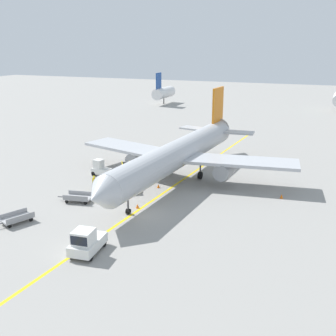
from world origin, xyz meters
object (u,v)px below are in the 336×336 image
baggage_cart_empty_trailing (17,218)px  safety_cone_nose_left (158,186)px  pushback_tug (86,242)px  safety_cone_wingtip_left (137,206)px  baggage_tug_by_cargo_door (100,169)px  ground_crew_marshaller (94,182)px  airliner (179,153)px  safety_cone_nose_right (282,196)px  baggage_cart_loaded (78,198)px  belt_loader_forward_hold (129,182)px  baggage_tug_near_wing (138,165)px

baggage_cart_empty_trailing → safety_cone_nose_left: (8.27, 14.17, -0.25)m
pushback_tug → safety_cone_wingtip_left: size_ratio=8.62×
baggage_tug_by_cargo_door → ground_crew_marshaller: (2.13, -4.87, -0.02)m
safety_cone_wingtip_left → pushback_tug: bearing=-87.0°
airliner → safety_cone_nose_right: airliner is taller
baggage_tug_by_cargo_door → baggage_cart_empty_trailing: (0.40, -15.63, -0.46)m
safety_cone_nose_left → baggage_cart_loaded: bearing=-129.5°
safety_cone_nose_right → pushback_tug: bearing=-124.2°
safety_cone_nose_left → belt_loader_forward_hold: bearing=-151.3°
airliner → baggage_tug_by_cargo_door: 10.41m
baggage_tug_near_wing → safety_cone_nose_left: 6.80m
pushback_tug → baggage_tug_near_wing: 22.22m
airliner → baggage_tug_by_cargo_door: airliner is taller
pushback_tug → belt_loader_forward_hold: bearing=105.1°
airliner → safety_cone_nose_right: size_ratio=80.30×
airliner → pushback_tug: 20.60m
baggage_cart_empty_trailing → safety_cone_nose_right: (22.06, 16.12, -0.25)m
baggage_cart_loaded → baggage_cart_empty_trailing: 7.13m
airliner → baggage_cart_empty_trailing: size_ratio=9.35×
baggage_cart_loaded → safety_cone_nose_left: bearing=50.5°
baggage_tug_near_wing → baggage_tug_by_cargo_door: same height
safety_cone_wingtip_left → baggage_cart_loaded: bearing=-173.2°
airliner → baggage_cart_empty_trailing: bearing=-117.9°
baggage_cart_empty_trailing → baggage_cart_loaded: bearing=72.1°
airliner → baggage_tug_by_cargo_door: (-9.86, -2.24, -2.49)m
baggage_tug_by_cargo_door → ground_crew_marshaller: baggage_tug_by_cargo_door is taller
baggage_tug_near_wing → safety_cone_wingtip_left: bearing=-64.0°
belt_loader_forward_hold → baggage_cart_empty_trailing: (-5.27, -12.52, -0.31)m
safety_cone_wingtip_left → baggage_tug_by_cargo_door: bearing=138.9°
baggage_tug_near_wing → baggage_cart_empty_trailing: size_ratio=0.69×
baggage_cart_empty_trailing → safety_cone_nose_left: 16.41m
airliner → safety_cone_nose_right: (12.60, -1.75, -3.20)m
ground_crew_marshaller → baggage_cart_empty_trailing: bearing=-99.1°
baggage_tug_by_cargo_door → pushback_tug: bearing=-61.8°
belt_loader_forward_hold → baggage_cart_empty_trailing: belt_loader_forward_hold is taller
safety_cone_nose_left → safety_cone_wingtip_left: bearing=-85.2°
airliner → baggage_tug_near_wing: (-6.12, 0.94, -2.49)m
airliner → baggage_cart_loaded: (-7.27, -11.08, -2.95)m
baggage_cart_empty_trailing → baggage_tug_near_wing: bearing=79.9°
belt_loader_forward_hold → ground_crew_marshaller: bearing=-153.4°
baggage_cart_empty_trailing → safety_cone_wingtip_left: 11.63m
baggage_tug_by_cargo_door → belt_loader_forward_hold: belt_loader_forward_hold is taller
safety_cone_nose_left → baggage_tug_near_wing: bearing=136.8°
belt_loader_forward_hold → baggage_cart_loaded: 6.52m
belt_loader_forward_hold → safety_cone_nose_right: (16.80, 3.59, -0.56)m
baggage_tug_near_wing → safety_cone_nose_left: size_ratio=5.93×
belt_loader_forward_hold → baggage_cart_loaded: belt_loader_forward_hold is taller
ground_crew_marshaller → safety_cone_wingtip_left: ground_crew_marshaller is taller
pushback_tug → baggage_cart_empty_trailing: pushback_tug is taller
baggage_cart_loaded → airliner: bearing=56.7°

